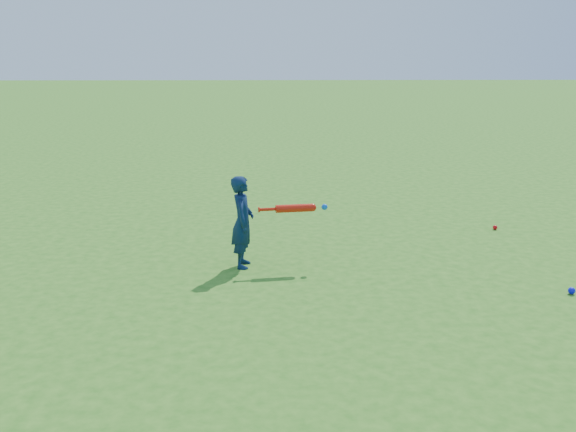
% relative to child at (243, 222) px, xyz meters
% --- Properties ---
extents(ground, '(80.00, 80.00, 0.00)m').
position_rel_child_xyz_m(ground, '(0.16, 0.51, -0.51)').
color(ground, '#2E6E1A').
rests_on(ground, ground).
extents(child, '(0.26, 0.38, 1.01)m').
position_rel_child_xyz_m(child, '(0.00, 0.00, 0.00)').
color(child, '#0D1F3F').
rests_on(child, ground).
extents(ground_ball_red, '(0.06, 0.06, 0.06)m').
position_rel_child_xyz_m(ground_ball_red, '(3.26, 1.39, -0.48)').
color(ground_ball_red, red).
rests_on(ground_ball_red, ground).
extents(ground_ball_blue, '(0.07, 0.07, 0.07)m').
position_rel_child_xyz_m(ground_ball_blue, '(3.25, -0.89, -0.47)').
color(ground_ball_blue, '#0D0EDF').
rests_on(ground_ball_blue, ground).
extents(bat_swing, '(0.76, 0.17, 0.09)m').
position_rel_child_xyz_m(bat_swing, '(0.60, 0.04, 0.14)').
color(bat_swing, red).
rests_on(bat_swing, ground).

